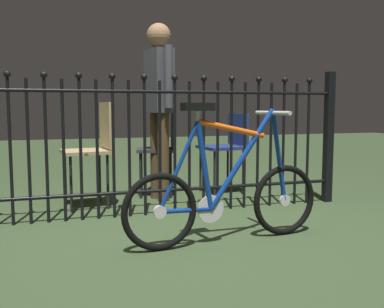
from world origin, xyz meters
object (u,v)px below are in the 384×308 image
(chair_navy, at_px, (228,143))
(chair_tan, at_px, (95,143))
(person_visitor, at_px, (159,95))
(chair_charcoal, at_px, (163,142))
(bicycle, at_px, (226,194))

(chair_navy, bearing_deg, chair_tan, -169.59)
(chair_navy, distance_m, person_visitor, 0.91)
(chair_tan, relative_size, person_visitor, 0.56)
(chair_charcoal, xyz_separation_m, chair_navy, (0.68, -0.03, -0.02))
(bicycle, xyz_separation_m, chair_charcoal, (0.01, 1.64, 0.22))
(chair_charcoal, height_order, chair_navy, chair_charcoal)
(chair_tan, height_order, chair_charcoal, chair_tan)
(chair_charcoal, distance_m, person_visitor, 0.49)
(bicycle, height_order, person_visitor, person_visitor)
(chair_charcoal, height_order, person_visitor, person_visitor)
(bicycle, xyz_separation_m, person_visitor, (-0.08, 1.46, 0.67))
(chair_tan, relative_size, chair_charcoal, 1.04)
(chair_charcoal, xyz_separation_m, person_visitor, (-0.08, -0.18, 0.45))
(bicycle, xyz_separation_m, chair_navy, (0.69, 1.60, 0.20))
(bicycle, distance_m, person_visitor, 1.61)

